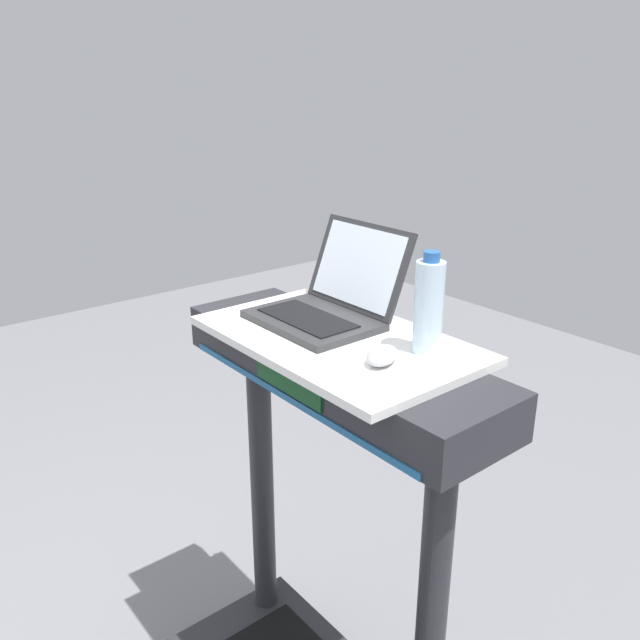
% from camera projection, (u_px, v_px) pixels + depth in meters
% --- Properties ---
extents(desk_board, '(0.66, 0.40, 0.02)m').
position_uv_depth(desk_board, '(337.00, 339.00, 1.53)').
color(desk_board, white).
rests_on(desk_board, treadmill_base).
extents(laptop, '(0.31, 0.30, 0.22)m').
position_uv_depth(laptop, '(328.00, 302.00, 1.61)').
color(laptop, '#2D2D30').
rests_on(laptop, desk_board).
extents(computer_mouse, '(0.10, 0.12, 0.03)m').
position_uv_depth(computer_mouse, '(382.00, 355.00, 1.37)').
color(computer_mouse, '#B2B2B7').
rests_on(computer_mouse, desk_board).
extents(water_bottle, '(0.06, 0.06, 0.23)m').
position_uv_depth(water_bottle, '(429.00, 306.00, 1.40)').
color(water_bottle, silver).
rests_on(water_bottle, desk_board).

